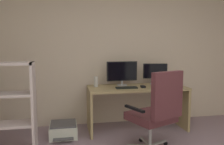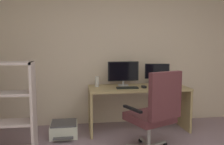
# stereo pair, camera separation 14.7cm
# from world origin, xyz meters

# --- Properties ---
(wall_back) EXTENTS (5.14, 0.10, 2.54)m
(wall_back) POSITION_xyz_m (0.00, 2.59, 1.27)
(wall_back) COLOR beige
(wall_back) RESTS_ON ground
(desk) EXTENTS (1.61, 0.67, 0.72)m
(desk) POSITION_xyz_m (0.25, 2.13, 0.54)
(desk) COLOR tan
(desk) RESTS_ON ground
(monitor_main) EXTENTS (0.53, 0.18, 0.41)m
(monitor_main) POSITION_xyz_m (0.03, 2.29, 0.95)
(monitor_main) COLOR #B2B5B7
(monitor_main) RESTS_ON desk
(monitor_secondary) EXTENTS (0.42, 0.18, 0.37)m
(monitor_secondary) POSITION_xyz_m (0.63, 2.29, 0.94)
(monitor_secondary) COLOR #B2B5B7
(monitor_secondary) RESTS_ON desk
(keyboard) EXTENTS (0.35, 0.14, 0.02)m
(keyboard) POSITION_xyz_m (0.04, 2.01, 0.73)
(keyboard) COLOR black
(keyboard) RESTS_ON desk
(computer_mouse) EXTENTS (0.06, 0.10, 0.03)m
(computer_mouse) POSITION_xyz_m (0.32, 2.02, 0.74)
(computer_mouse) COLOR black
(computer_mouse) RESTS_ON desk
(desktop_speaker) EXTENTS (0.07, 0.07, 0.17)m
(desktop_speaker) POSITION_xyz_m (-0.42, 2.24, 0.81)
(desktop_speaker) COLOR silver
(desktop_speaker) RESTS_ON desk
(office_chair) EXTENTS (0.68, 0.71, 1.09)m
(office_chair) POSITION_xyz_m (0.22, 1.19, 0.58)
(office_chair) COLOR #B7BABC
(office_chair) RESTS_ON ground
(printer) EXTENTS (0.41, 0.50, 0.21)m
(printer) POSITION_xyz_m (-0.95, 2.02, 0.11)
(printer) COLOR silver
(printer) RESTS_ON ground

